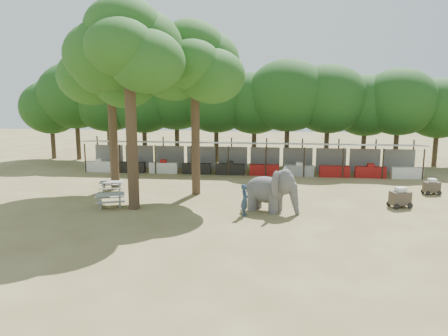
# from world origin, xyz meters

# --- Properties ---
(ground) EXTENTS (100.00, 100.00, 0.00)m
(ground) POSITION_xyz_m (0.00, 0.00, 0.00)
(ground) COLOR brown
(ground) RESTS_ON ground
(vendor_stalls) EXTENTS (28.00, 2.99, 2.80)m
(vendor_stalls) POSITION_xyz_m (-0.00, 13.84, 1.18)
(vendor_stalls) COLOR gray
(vendor_stalls) RESTS_ON ground
(yard_tree_left) EXTENTS (7.10, 6.90, 11.02)m
(yard_tree_left) POSITION_xyz_m (-9.13, 7.19, 8.20)
(yard_tree_left) COLOR #332316
(yard_tree_left) RESTS_ON ground
(yard_tree_center) EXTENTS (7.10, 6.90, 12.04)m
(yard_tree_center) POSITION_xyz_m (-6.13, 2.19, 9.21)
(yard_tree_center) COLOR #332316
(yard_tree_center) RESTS_ON ground
(yard_tree_back) EXTENTS (7.10, 6.90, 11.36)m
(yard_tree_back) POSITION_xyz_m (-3.13, 6.19, 8.54)
(yard_tree_back) COLOR #332316
(yard_tree_back) RESTS_ON ground
(backdrop_trees) EXTENTS (46.46, 5.95, 8.33)m
(backdrop_trees) POSITION_xyz_m (0.00, 19.00, 5.51)
(backdrop_trees) COLOR #332316
(backdrop_trees) RESTS_ON ground
(elephant) EXTENTS (3.43, 2.65, 2.56)m
(elephant) POSITION_xyz_m (2.05, 2.34, 1.28)
(elephant) COLOR #484646
(elephant) RESTS_ON ground
(handler) EXTENTS (0.47, 0.67, 1.79)m
(handler) POSITION_xyz_m (0.58, 1.31, 0.89)
(handler) COLOR #26384C
(handler) RESTS_ON ground
(picnic_table_near) EXTENTS (2.09, 2.00, 0.83)m
(picnic_table_near) POSITION_xyz_m (-7.51, 2.11, 0.54)
(picnic_table_near) COLOR gray
(picnic_table_near) RESTS_ON ground
(picnic_table_far) EXTENTS (1.86, 1.74, 0.78)m
(picnic_table_far) POSITION_xyz_m (-8.75, 5.65, 0.51)
(picnic_table_far) COLOR gray
(picnic_table_far) RESTS_ON ground
(cart_front) EXTENTS (1.46, 1.20, 1.23)m
(cart_front) POSITION_xyz_m (9.67, 4.06, 0.60)
(cart_front) COLOR #382E26
(cart_front) RESTS_ON ground
(cart_back) EXTENTS (1.19, 0.88, 1.07)m
(cart_back) POSITION_xyz_m (12.70, 7.72, 0.53)
(cart_back) COLOR #382E26
(cart_back) RESTS_ON ground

